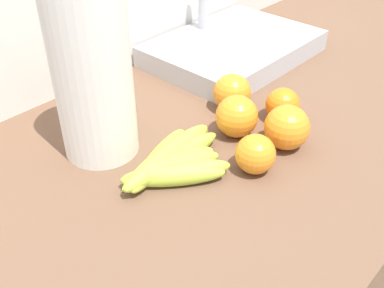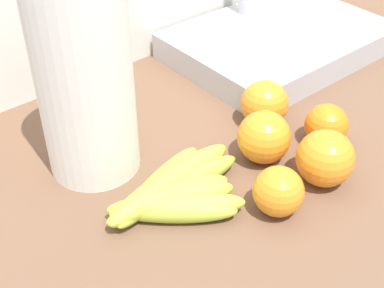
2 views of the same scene
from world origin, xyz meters
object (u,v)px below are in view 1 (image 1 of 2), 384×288
object	(u,v)px
banana_bunch	(171,164)
sink_basin	(233,48)
orange_front	(287,127)
orange_back_right	(237,116)
orange_center	(232,93)
orange_right	(255,154)
paper_towel_roll	(92,74)
orange_far_right	(283,105)

from	to	relation	value
banana_bunch	sink_basin	xyz separation A→B (m)	(0.42, 0.20, 0.01)
banana_bunch	orange_front	distance (m)	0.21
orange_back_right	orange_center	bearing A→B (deg)	43.72
orange_center	orange_right	size ratio (longest dim) A/B	1.13
orange_front	paper_towel_roll	size ratio (longest dim) A/B	0.25
banana_bunch	orange_right	distance (m)	0.14
banana_bunch	orange_back_right	bearing A→B (deg)	-2.84
orange_center	sink_basin	distance (m)	0.24
orange_front	orange_right	size ratio (longest dim) A/B	1.20
orange_back_right	paper_towel_roll	size ratio (longest dim) A/B	0.24
paper_towel_roll	sink_basin	size ratio (longest dim) A/B	0.82
paper_towel_roll	orange_right	bearing A→B (deg)	-60.78
banana_bunch	orange_front	size ratio (longest dim) A/B	2.76
orange_far_right	orange_back_right	world-z (taller)	orange_back_right
paper_towel_roll	banana_bunch	bearing A→B (deg)	-77.00
orange_center	orange_far_right	bearing A→B (deg)	-70.05
sink_basin	orange_center	bearing A→B (deg)	-142.24
orange_far_right	paper_towel_roll	distance (m)	0.36
orange_far_right	sink_basin	bearing A→B (deg)	57.25
orange_front	orange_center	world-z (taller)	orange_front
orange_far_right	orange_center	world-z (taller)	orange_center
sink_basin	paper_towel_roll	bearing A→B (deg)	-171.97
paper_towel_roll	orange_back_right	bearing A→B (deg)	-36.94
orange_far_right	orange_right	xyz separation A→B (m)	(-0.16, -0.05, 0.00)
orange_far_right	orange_front	bearing A→B (deg)	-142.47
orange_center	banana_bunch	bearing A→B (deg)	-166.73
orange_far_right	paper_towel_roll	xyz separation A→B (m)	(-0.29, 0.18, 0.11)
banana_bunch	paper_towel_roll	world-z (taller)	paper_towel_roll
orange_center	orange_front	bearing A→B (deg)	-103.40
orange_center	paper_towel_roll	bearing A→B (deg)	161.89
orange_far_right	sink_basin	distance (m)	0.29
orange_center	orange_back_right	distance (m)	0.09
orange_far_right	orange_right	bearing A→B (deg)	-161.48
sink_basin	orange_far_right	bearing A→B (deg)	-122.75
banana_bunch	orange_far_right	size ratio (longest dim) A/B	3.37
orange_right	paper_towel_roll	distance (m)	0.29
orange_far_right	orange_center	bearing A→B (deg)	109.95
orange_right	sink_basin	xyz separation A→B (m)	(0.32, 0.30, -0.01)
orange_front	orange_far_right	distance (m)	0.09
banana_bunch	paper_towel_roll	distance (m)	0.19
orange_back_right	orange_right	world-z (taller)	orange_back_right
orange_right	sink_basin	bearing A→B (deg)	43.05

